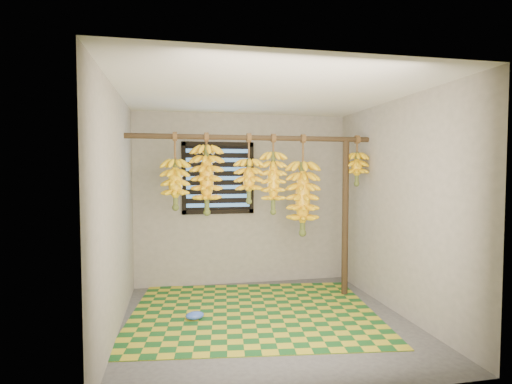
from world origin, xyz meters
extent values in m
cube|color=#464646|center=(0.00, 0.00, -0.01)|extent=(3.00, 3.00, 0.01)
cube|color=silver|center=(0.00, 0.00, 2.40)|extent=(3.00, 3.00, 0.01)
cube|color=gray|center=(0.00, 1.50, 1.20)|extent=(3.00, 0.01, 2.40)
cube|color=gray|center=(-1.50, 0.00, 1.20)|extent=(0.01, 3.00, 2.40)
cube|color=gray|center=(1.50, 0.00, 1.20)|extent=(0.01, 3.00, 2.40)
cube|color=black|center=(-0.35, 1.48, 1.50)|extent=(1.00, 0.04, 1.00)
cylinder|color=#3D2D1A|center=(0.00, 0.70, 2.00)|extent=(3.00, 0.06, 0.06)
cylinder|color=#3D2D1A|center=(1.20, 0.70, 1.00)|extent=(0.08, 0.08, 2.00)
cube|color=#18531E|center=(-0.08, 0.28, 0.01)|extent=(2.95, 2.48, 0.01)
ellipsoid|color=blue|center=(-0.74, 0.18, 0.05)|extent=(0.23, 0.20, 0.08)
cylinder|color=brown|center=(-0.93, 0.70, 1.87)|extent=(0.02, 0.02, 0.32)
cylinder|color=#4C5923|center=(-0.93, 0.70, 1.46)|extent=(0.06, 0.06, 0.55)
cylinder|color=brown|center=(-0.57, 0.70, 1.95)|extent=(0.02, 0.02, 0.16)
cylinder|color=#4C5923|center=(-0.57, 0.70, 1.51)|extent=(0.06, 0.06, 0.78)
cylinder|color=brown|center=(-0.06, 0.70, 1.87)|extent=(0.02, 0.02, 0.31)
cylinder|color=#4C5923|center=(-0.06, 0.70, 1.50)|extent=(0.05, 0.05, 0.50)
cylinder|color=brown|center=(0.25, 0.70, 1.92)|extent=(0.02, 0.02, 0.23)
cylinder|color=#4C5923|center=(0.25, 0.70, 1.47)|extent=(0.05, 0.05, 0.72)
cylinder|color=brown|center=(0.63, 0.70, 1.85)|extent=(0.02, 0.02, 0.35)
cylinder|color=#4C5923|center=(0.63, 0.70, 1.27)|extent=(0.07, 0.07, 0.87)
cylinder|color=brown|center=(1.35, 0.70, 1.92)|extent=(0.02, 0.02, 0.22)
cylinder|color=#4C5923|center=(1.35, 0.70, 1.65)|extent=(0.05, 0.05, 0.38)
camera|label=1|loc=(-0.93, -4.06, 1.60)|focal=28.00mm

